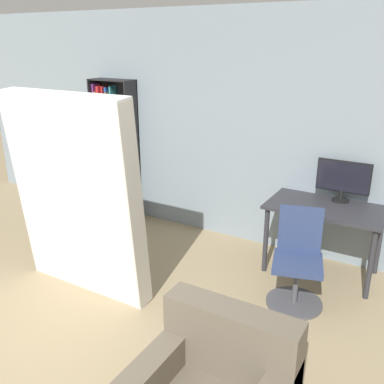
{
  "coord_description": "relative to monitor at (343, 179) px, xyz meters",
  "views": [
    {
      "loc": [
        2.34,
        -1.44,
        2.34
      ],
      "look_at": [
        0.52,
        1.68,
        1.05
      ],
      "focal_mm": 40.0,
      "sensor_mm": 36.0,
      "label": 1
    }
  ],
  "objects": [
    {
      "name": "office_chair",
      "position": [
        -0.15,
        -0.89,
        -0.64
      ],
      "size": [
        0.54,
        0.54,
        0.9
      ],
      "color": "#4C4C51",
      "rests_on": "ground"
    },
    {
      "name": "bookshelf",
      "position": [
        -3.05,
        0.01,
        -0.08
      ],
      "size": [
        0.62,
        0.26,
        1.86
      ],
      "color": "black",
      "rests_on": "ground"
    },
    {
      "name": "desk",
      "position": [
        -0.09,
        -0.23,
        -0.35
      ],
      "size": [
        1.15,
        0.67,
        0.75
      ],
      "color": "#2D2D33",
      "rests_on": "ground"
    },
    {
      "name": "mattress_near",
      "position": [
        -2.01,
        -1.73,
        -0.03
      ],
      "size": [
        1.39,
        0.35,
        1.93
      ],
      "color": "silver",
      "rests_on": "ground"
    },
    {
      "name": "monitor",
      "position": [
        0.0,
        0.0,
        0.0
      ],
      "size": [
        0.54,
        0.18,
        0.43
      ],
      "color": "black",
      "rests_on": "desk"
    },
    {
      "name": "wall_back",
      "position": [
        -1.57,
        0.14,
        0.35
      ],
      "size": [
        8.0,
        0.06,
        2.7
      ],
      "color": "gray",
      "rests_on": "ground"
    }
  ]
}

